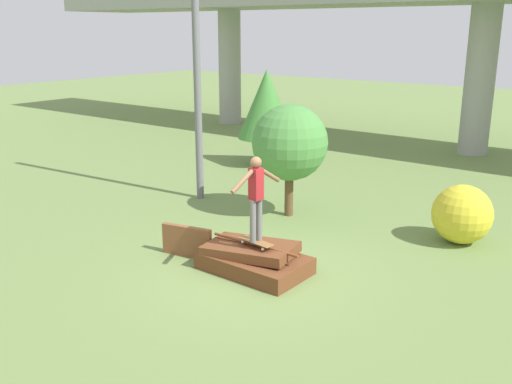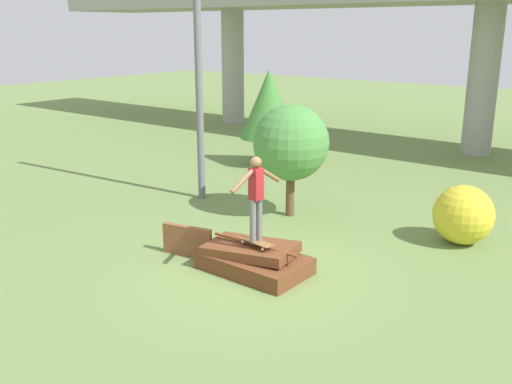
{
  "view_description": "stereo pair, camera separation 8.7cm",
  "coord_description": "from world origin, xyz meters",
  "px_view_note": "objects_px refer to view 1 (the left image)",
  "views": [
    {
      "loc": [
        6.38,
        -8.35,
        4.68
      ],
      "look_at": [
        0.1,
        -0.08,
        1.68
      ],
      "focal_mm": 40.0,
      "sensor_mm": 36.0,
      "label": 1
    },
    {
      "loc": [
        6.45,
        -8.3,
        4.68
      ],
      "look_at": [
        0.1,
        -0.08,
        1.68
      ],
      "focal_mm": 40.0,
      "sensor_mm": 36.0,
      "label": 2
    }
  ],
  "objects_px": {
    "skateboard": "(256,242)",
    "utility_pole": "(196,37)",
    "skater": "(256,193)",
    "bush_yellow_flowering": "(462,214)",
    "tree_behind_left": "(290,143)",
    "tree_behind_right": "(266,104)"
  },
  "relations": [
    {
      "from": "skater",
      "to": "utility_pole",
      "type": "bearing_deg",
      "value": 144.14
    },
    {
      "from": "skater",
      "to": "tree_behind_right",
      "type": "bearing_deg",
      "value": 124.98
    },
    {
      "from": "utility_pole",
      "to": "skater",
      "type": "bearing_deg",
      "value": -35.86
    },
    {
      "from": "tree_behind_left",
      "to": "bush_yellow_flowering",
      "type": "distance_m",
      "value": 4.41
    },
    {
      "from": "tree_behind_right",
      "to": "utility_pole",
      "type": "bearing_deg",
      "value": -78.32
    },
    {
      "from": "tree_behind_left",
      "to": "utility_pole",
      "type": "bearing_deg",
      "value": -175.73
    },
    {
      "from": "skater",
      "to": "tree_behind_left",
      "type": "relative_size",
      "value": 0.59
    },
    {
      "from": "tree_behind_right",
      "to": "skateboard",
      "type": "bearing_deg",
      "value": -55.02
    },
    {
      "from": "tree_behind_left",
      "to": "skateboard",
      "type": "bearing_deg",
      "value": -65.88
    },
    {
      "from": "skater",
      "to": "tree_behind_left",
      "type": "height_order",
      "value": "tree_behind_left"
    },
    {
      "from": "tree_behind_left",
      "to": "tree_behind_right",
      "type": "bearing_deg",
      "value": 132.1
    },
    {
      "from": "skateboard",
      "to": "utility_pole",
      "type": "relative_size",
      "value": 0.09
    },
    {
      "from": "skateboard",
      "to": "bush_yellow_flowering",
      "type": "xyz_separation_m",
      "value": [
        2.65,
        4.13,
        0.0
      ]
    },
    {
      "from": "skateboard",
      "to": "tree_behind_right",
      "type": "height_order",
      "value": "tree_behind_right"
    },
    {
      "from": "bush_yellow_flowering",
      "to": "skateboard",
      "type": "bearing_deg",
      "value": -122.62
    },
    {
      "from": "utility_pole",
      "to": "tree_behind_left",
      "type": "distance_m",
      "value": 3.85
    },
    {
      "from": "skateboard",
      "to": "bush_yellow_flowering",
      "type": "relative_size",
      "value": 0.61
    },
    {
      "from": "tree_behind_right",
      "to": "skater",
      "type": "bearing_deg",
      "value": -55.02
    },
    {
      "from": "utility_pole",
      "to": "skateboard",
      "type": "bearing_deg",
      "value": -35.86
    },
    {
      "from": "utility_pole",
      "to": "bush_yellow_flowering",
      "type": "bearing_deg",
      "value": 7.58
    },
    {
      "from": "skater",
      "to": "bush_yellow_flowering",
      "type": "xyz_separation_m",
      "value": [
        2.65,
        4.13,
        -1.0
      ]
    },
    {
      "from": "utility_pole",
      "to": "bush_yellow_flowering",
      "type": "height_order",
      "value": "utility_pole"
    }
  ]
}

